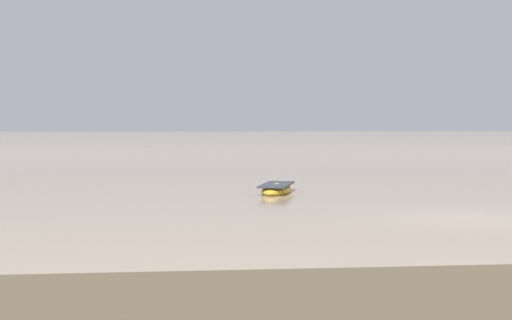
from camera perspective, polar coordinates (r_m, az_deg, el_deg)
name	(u,v)px	position (r m, az deg, el deg)	size (l,w,h in m)	color
ground_plane	(465,218)	(22.82, 16.61, -4.55)	(800.00, 800.00, 0.00)	tan
rowboat_moored_1	(277,189)	(30.27, 1.68, -2.39)	(2.11, 3.63, 0.54)	gold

